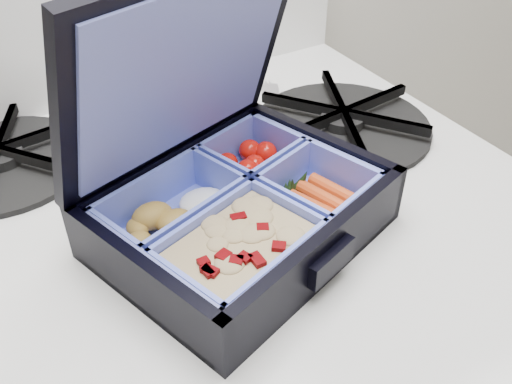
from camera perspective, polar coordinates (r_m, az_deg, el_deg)
bento_box at (r=0.46m, az=-1.43°, el=-2.05°), size 0.26×0.23×0.05m
burner_grate at (r=0.62m, az=8.69°, el=7.34°), size 0.21×0.21×0.03m
burner_grate_rear at (r=0.61m, az=-24.21°, el=3.20°), size 0.19×0.19×0.02m
fork at (r=0.62m, az=1.87°, el=6.64°), size 0.10×0.16×0.01m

